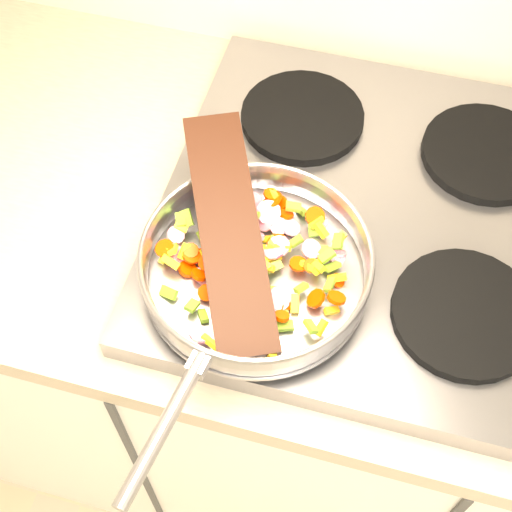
# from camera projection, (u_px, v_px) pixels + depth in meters

# --- Properties ---
(cooktop) EXTENTS (0.60, 0.60, 0.04)m
(cooktop) POSITION_uv_depth(u_px,v_px,m) (373.00, 218.00, 1.03)
(cooktop) COLOR #939399
(cooktop) RESTS_ON counter_top
(grate_fl) EXTENTS (0.19, 0.19, 0.02)m
(grate_fl) POSITION_uv_depth(u_px,v_px,m) (254.00, 265.00, 0.95)
(grate_fl) COLOR black
(grate_fl) RESTS_ON cooktop
(grate_fr) EXTENTS (0.19, 0.19, 0.02)m
(grate_fr) POSITION_uv_depth(u_px,v_px,m) (465.00, 314.00, 0.91)
(grate_fr) COLOR black
(grate_fr) RESTS_ON cooktop
(grate_bl) EXTENTS (0.19, 0.19, 0.02)m
(grate_bl) POSITION_uv_depth(u_px,v_px,m) (302.00, 117.00, 1.10)
(grate_bl) COLOR black
(grate_bl) RESTS_ON cooktop
(grate_br) EXTENTS (0.19, 0.19, 0.02)m
(grate_br) POSITION_uv_depth(u_px,v_px,m) (486.00, 153.00, 1.06)
(grate_br) COLOR black
(grate_br) RESTS_ON cooktop
(saute_pan) EXTENTS (0.34, 0.50, 0.06)m
(saute_pan) POSITION_uv_depth(u_px,v_px,m) (255.00, 265.00, 0.90)
(saute_pan) COLOR #9E9EA5
(saute_pan) RESTS_ON grate_fl
(vegetable_heap) EXTENTS (0.26, 0.26, 0.05)m
(vegetable_heap) POSITION_uv_depth(u_px,v_px,m) (254.00, 259.00, 0.92)
(vegetable_heap) COLOR yellow
(vegetable_heap) RESTS_ON saute_pan
(wooden_spatula) EXTENTS (0.21, 0.34, 0.08)m
(wooden_spatula) POSITION_uv_depth(u_px,v_px,m) (229.00, 230.00, 0.91)
(wooden_spatula) COLOR black
(wooden_spatula) RESTS_ON saute_pan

